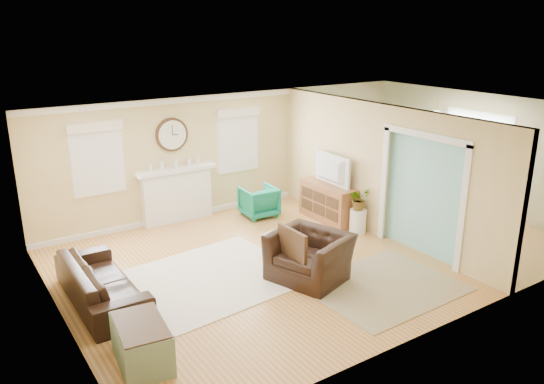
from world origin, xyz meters
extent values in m
plane|color=#AB6D2E|center=(0.00, 0.00, 0.00)|extent=(9.00, 9.00, 0.00)
cube|color=tan|center=(0.00, 3.00, 1.30)|extent=(9.00, 0.02, 2.60)
cube|color=tan|center=(0.00, -3.00, 1.30)|extent=(9.00, 0.02, 2.60)
cube|color=tan|center=(-4.50, 0.00, 1.30)|extent=(0.02, 6.00, 2.60)
cube|color=tan|center=(4.50, 0.00, 1.30)|extent=(0.02, 6.00, 2.60)
cube|color=white|center=(0.00, 0.00, 2.60)|extent=(9.00, 6.00, 0.02)
cube|color=tan|center=(1.50, 1.40, 1.30)|extent=(0.12, 3.20, 2.60)
cube|color=tan|center=(1.50, -2.50, 1.30)|extent=(0.12, 1.00, 2.60)
cube|color=tan|center=(1.50, -1.10, 2.40)|extent=(0.12, 1.80, 0.40)
cube|color=white|center=(1.43, -0.20, 1.10)|extent=(0.04, 0.12, 2.20)
cube|color=white|center=(1.43, -2.00, 1.10)|extent=(0.04, 0.12, 2.20)
cube|color=white|center=(1.43, -1.10, 2.20)|extent=(0.04, 1.92, 0.12)
cube|color=#86CBC4|center=(1.57, 0.00, 1.30)|extent=(0.02, 6.00, 2.60)
cube|color=white|center=(-1.50, 2.88, 0.55)|extent=(1.50, 0.24, 1.10)
cube|color=white|center=(-1.50, 2.85, 1.13)|extent=(1.70, 0.30, 0.08)
cube|color=black|center=(-1.50, 2.98, 0.50)|extent=(0.85, 0.02, 0.75)
cube|color=gold|center=(-1.50, 2.87, 0.42)|extent=(0.85, 0.02, 0.62)
cylinder|color=#49311E|center=(-1.50, 2.97, 1.85)|extent=(0.70, 0.06, 0.70)
cylinder|color=silver|center=(-1.50, 2.94, 1.85)|extent=(0.60, 0.01, 0.60)
cube|color=black|center=(-1.50, 2.93, 1.95)|extent=(0.02, 0.01, 0.20)
cube|color=black|center=(-1.44, 2.93, 1.85)|extent=(0.12, 0.01, 0.02)
cube|color=white|center=(-3.05, 2.98, 1.55)|extent=(0.90, 0.03, 1.30)
cube|color=white|center=(-3.05, 2.95, 1.55)|extent=(1.00, 0.04, 1.40)
cube|color=silver|center=(-3.05, 2.91, 2.18)|extent=(1.05, 0.10, 0.18)
cube|color=white|center=(0.05, 2.98, 1.55)|extent=(0.90, 0.03, 1.30)
cube|color=white|center=(0.05, 2.95, 1.55)|extent=(1.00, 0.04, 1.40)
cube|color=silver|center=(0.05, 2.91, 2.18)|extent=(1.05, 0.10, 0.18)
cube|color=white|center=(4.47, 0.00, 1.10)|extent=(0.03, 1.60, 2.10)
cube|color=white|center=(4.44, 0.00, 1.10)|extent=(0.03, 1.70, 2.20)
cylinder|color=gold|center=(3.00, 0.00, 2.45)|extent=(0.02, 0.02, 0.30)
sphere|color=white|center=(3.00, 0.00, 2.20)|extent=(0.30, 0.30, 0.30)
cube|color=silver|center=(-2.13, 0.07, 0.01)|extent=(2.92, 2.60, 0.01)
cube|color=tan|center=(0.01, -1.70, 0.01)|extent=(2.34, 1.94, 0.01)
cube|color=slate|center=(2.84, 0.27, 0.01)|extent=(2.21, 2.77, 0.01)
imported|color=black|center=(-3.88, 0.29, 0.32)|extent=(0.87, 2.22, 0.65)
imported|color=black|center=(-0.80, -0.82, 0.39)|extent=(1.38, 1.48, 0.78)
imported|color=#0D7058|center=(0.10, 2.17, 0.33)|extent=(0.75, 0.77, 0.66)
cube|color=gray|center=(-3.92, -1.51, 0.27)|extent=(0.70, 1.02, 0.53)
cube|color=#49311E|center=(-3.92, -1.51, 0.54)|extent=(0.66, 0.97, 0.02)
cube|color=#9B6134|center=(1.19, 1.15, 0.40)|extent=(0.47, 1.41, 0.80)
cube|color=#49311E|center=(0.95, 0.73, 0.55)|extent=(0.01, 0.38, 0.22)
cube|color=#49311E|center=(0.95, 0.73, 0.28)|extent=(0.01, 0.38, 0.22)
cube|color=#49311E|center=(0.95, 1.15, 0.55)|extent=(0.01, 0.38, 0.22)
cube|color=#49311E|center=(0.95, 1.15, 0.28)|extent=(0.01, 0.38, 0.22)
cube|color=#49311E|center=(0.95, 1.57, 0.55)|extent=(0.01, 0.38, 0.22)
cube|color=#49311E|center=(0.95, 1.57, 0.28)|extent=(0.01, 0.38, 0.22)
imported|color=black|center=(1.17, 1.15, 1.12)|extent=(0.19, 1.12, 0.64)
cylinder|color=white|center=(1.24, 0.25, 0.24)|extent=(0.33, 0.33, 0.49)
imported|color=#337F33|center=(1.24, 0.25, 0.72)|extent=(0.42, 0.37, 0.45)
imported|color=#49311E|center=(2.84, 0.27, 0.31)|extent=(1.13, 1.85, 0.62)
cube|color=slate|center=(2.80, 1.33, 0.45)|extent=(0.46, 0.46, 0.05)
cube|color=slate|center=(2.80, 1.33, 0.71)|extent=(0.43, 0.09, 0.51)
cylinder|color=black|center=(2.96, 1.52, 0.21)|extent=(0.03, 0.03, 0.42)
cylinder|color=black|center=(2.99, 1.17, 0.21)|extent=(0.03, 0.03, 0.42)
cylinder|color=black|center=(2.62, 1.48, 0.21)|extent=(0.03, 0.03, 0.42)
cylinder|color=black|center=(2.65, 1.14, 0.21)|extent=(0.03, 0.03, 0.42)
cube|color=slate|center=(2.89, -0.89, 0.42)|extent=(0.48, 0.48, 0.05)
cube|color=slate|center=(2.89, -0.89, 0.65)|extent=(0.39, 0.15, 0.46)
cylinder|color=black|center=(2.70, -1.00, 0.20)|extent=(0.03, 0.03, 0.39)
cylinder|color=black|center=(2.78, -0.69, 0.20)|extent=(0.03, 0.03, 0.39)
cylinder|color=black|center=(3.00, -1.08, 0.20)|extent=(0.03, 0.03, 0.39)
cylinder|color=black|center=(3.09, -0.77, 0.20)|extent=(0.03, 0.03, 0.39)
cube|color=white|center=(2.19, 0.19, 0.42)|extent=(0.48, 0.48, 0.05)
cube|color=white|center=(2.19, 0.19, 0.66)|extent=(0.15, 0.40, 0.47)
cylinder|color=black|center=(2.08, 0.39, 0.20)|extent=(0.03, 0.03, 0.40)
cylinder|color=black|center=(2.39, 0.31, 0.20)|extent=(0.03, 0.03, 0.40)
cylinder|color=black|center=(2.00, 0.08, 0.20)|extent=(0.03, 0.03, 0.40)
cylinder|color=black|center=(2.31, 0.00, 0.20)|extent=(0.03, 0.03, 0.40)
cube|color=slate|center=(3.54, 0.22, 0.45)|extent=(0.49, 0.49, 0.05)
cube|color=slate|center=(3.54, 0.22, 0.70)|extent=(0.13, 0.42, 0.50)
cylinder|color=black|center=(3.74, 0.08, 0.21)|extent=(0.03, 0.03, 0.42)
cylinder|color=black|center=(3.40, 0.02, 0.21)|extent=(0.03, 0.03, 0.42)
cylinder|color=black|center=(3.68, 0.42, 0.21)|extent=(0.03, 0.03, 0.42)
cylinder|color=black|center=(3.34, 0.35, 0.21)|extent=(0.03, 0.03, 0.42)
camera|label=1|loc=(-5.69, -7.09, 4.01)|focal=35.00mm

